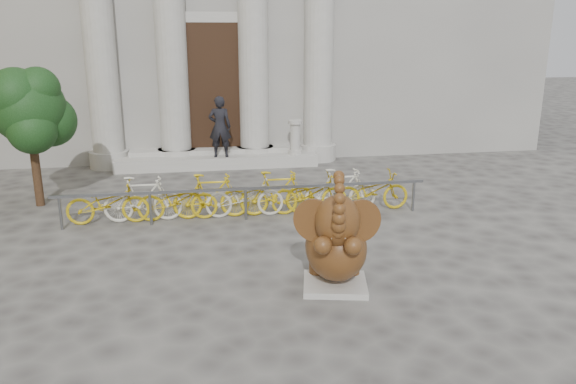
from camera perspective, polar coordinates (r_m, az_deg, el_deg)
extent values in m
plane|color=#474442|center=(8.36, -4.25, -12.04)|extent=(80.00, 80.00, 0.00)
cube|color=black|center=(17.37, -7.52, 10.43)|extent=(2.40, 0.16, 4.00)
cylinder|color=#A8A59E|center=(17.36, -18.73, 15.38)|extent=(0.90, 0.90, 8.00)
cylinder|color=#A8A59E|center=(17.17, -11.88, 15.86)|extent=(0.90, 0.90, 8.00)
cylinder|color=#A8A59E|center=(17.26, -3.57, 16.15)|extent=(0.90, 0.90, 8.00)
cylinder|color=#A8A59E|center=(17.58, 3.19, 16.15)|extent=(0.90, 0.90, 8.00)
cube|color=#A8A59E|center=(17.18, -7.20, 3.22)|extent=(6.00, 1.20, 0.36)
cube|color=#A8A59E|center=(9.08, 4.79, -9.33)|extent=(1.16, 1.08, 0.10)
ellipsoid|color=black|center=(9.14, 4.79, -6.78)|extent=(0.98, 0.95, 0.64)
ellipsoid|color=black|center=(8.85, 4.88, -5.61)|extent=(1.18, 1.36, 1.03)
cylinder|color=black|center=(9.31, 3.07, -7.41)|extent=(0.35, 0.35, 0.26)
cylinder|color=black|center=(9.34, 6.39, -7.43)|extent=(0.35, 0.35, 0.26)
cylinder|color=black|center=(8.40, 3.52, -5.33)|extent=(0.36, 0.63, 0.40)
cylinder|color=black|center=(8.42, 6.51, -5.35)|extent=(0.36, 0.63, 0.40)
ellipsoid|color=black|center=(8.32, 5.07, -2.94)|extent=(0.79, 0.76, 0.79)
cylinder|color=black|center=(8.44, 2.73, -2.92)|extent=(0.61, 0.38, 0.68)
cylinder|color=black|center=(8.47, 7.31, -2.96)|extent=(0.68, 0.12, 0.68)
cone|color=beige|center=(8.18, 4.26, -4.44)|extent=(0.08, 0.23, 0.11)
cone|color=beige|center=(8.20, 5.94, -4.45)|extent=(0.16, 0.23, 0.11)
cube|color=slate|center=(12.01, -4.35, 0.34)|extent=(8.00, 0.06, 0.06)
cylinder|color=slate|center=(12.39, -22.10, -2.02)|extent=(0.06, 0.06, 0.70)
cylinder|color=slate|center=(12.11, -13.78, -1.68)|extent=(0.06, 0.06, 0.70)
cylinder|color=slate|center=(12.11, -4.32, -1.25)|extent=(0.06, 0.06, 0.70)
cylinder|color=slate|center=(12.44, 4.89, -0.81)|extent=(0.06, 0.06, 0.70)
cylinder|color=slate|center=(12.99, 12.61, -0.42)|extent=(0.06, 0.06, 0.70)
imported|color=gold|center=(12.41, -17.87, -0.85)|extent=(1.70, 0.50, 1.00)
imported|color=beige|center=(12.32, -14.54, -0.70)|extent=(1.66, 0.47, 1.00)
imported|color=gold|center=(12.28, -11.18, -0.55)|extent=(1.70, 0.50, 1.00)
imported|color=gold|center=(12.27, -7.81, -0.40)|extent=(1.66, 0.47, 1.00)
imported|color=beige|center=(12.31, -4.44, -0.25)|extent=(1.70, 0.50, 1.00)
imported|color=gold|center=(12.39, -1.11, -0.10)|extent=(1.66, 0.47, 1.00)
imported|color=gold|center=(12.51, 2.17, 0.05)|extent=(1.70, 0.50, 1.00)
imported|color=beige|center=(12.67, 5.38, 0.20)|extent=(1.66, 0.47, 1.00)
imported|color=gold|center=(12.87, 8.50, 0.34)|extent=(1.70, 0.50, 1.00)
cylinder|color=#332114|center=(14.19, -24.26, 2.53)|extent=(0.20, 0.20, 1.95)
sphere|color=black|center=(13.98, -24.86, 7.73)|extent=(1.63, 1.63, 1.63)
sphere|color=black|center=(14.13, -23.00, 6.67)|extent=(1.19, 1.19, 1.19)
sphere|color=black|center=(14.35, -25.75, 6.92)|extent=(1.08, 1.08, 1.08)
sphere|color=black|center=(13.70, -24.56, 5.78)|extent=(1.08, 1.08, 1.08)
sphere|color=black|center=(13.78, -25.91, 8.88)|extent=(1.19, 1.19, 1.19)
sphere|color=black|center=(13.76, -24.09, 9.54)|extent=(0.98, 0.98, 0.98)
imported|color=black|center=(16.64, -6.94, 6.59)|extent=(0.70, 0.51, 1.80)
cylinder|color=#A8A59E|center=(17.09, 0.73, 4.10)|extent=(0.42, 0.42, 0.13)
cylinder|color=#A8A59E|center=(17.01, 0.73, 5.45)|extent=(0.29, 0.29, 0.94)
cylinder|color=#A8A59E|center=(16.93, 0.74, 7.13)|extent=(0.42, 0.42, 0.10)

